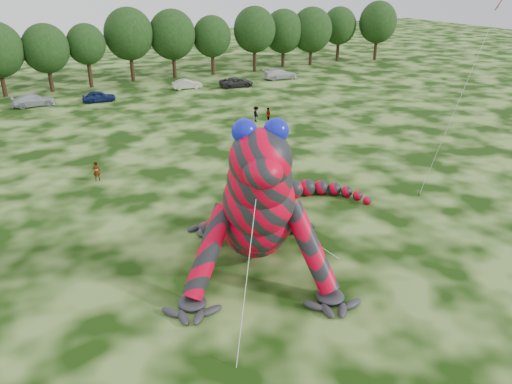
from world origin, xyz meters
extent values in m
plane|color=#16330A|center=(0.00, 0.00, 0.00)|extent=(240.00, 240.00, 0.00)
cube|color=red|center=(16.35, 5.26, 13.51)|extent=(1.43, 1.10, 1.17)
cylinder|color=silver|center=(15.54, 6.56, 6.76)|extent=(0.02, 0.02, 13.86)
cylinder|color=#382314|center=(14.73, 7.87, 0.12)|extent=(0.08, 0.08, 0.24)
imported|color=#AFB6B9|center=(-7.32, 49.48, 0.73)|extent=(5.03, 2.07, 1.45)
imported|color=#101D50|center=(0.15, 48.03, 0.69)|extent=(4.22, 2.09, 1.38)
imported|color=#B8B5A7|center=(12.60, 49.88, 0.66)|extent=(4.16, 1.85, 1.33)
imported|color=#262628|center=(19.23, 47.78, 0.67)|extent=(5.06, 2.82, 1.34)
imported|color=silver|center=(27.58, 49.71, 0.75)|extent=(5.41, 2.71, 1.51)
imported|color=gray|center=(14.28, 29.77, 0.84)|extent=(0.48, 1.02, 1.69)
imported|color=gray|center=(13.41, 30.90, 0.83)|extent=(0.74, 1.14, 1.67)
imported|color=gray|center=(-5.55, 21.96, 0.79)|extent=(0.64, 0.49, 1.58)
camera|label=1|loc=(-11.61, -15.97, 15.23)|focal=35.00mm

